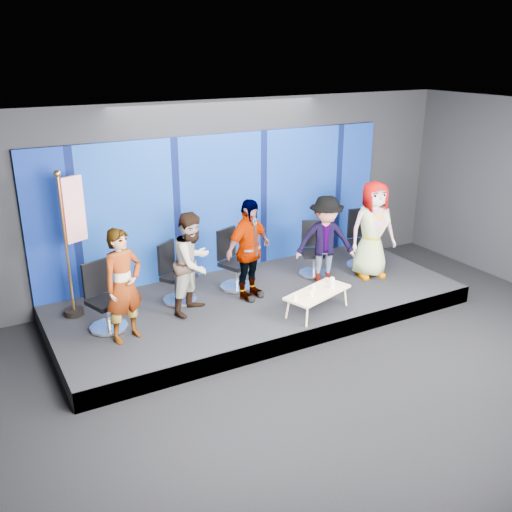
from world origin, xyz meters
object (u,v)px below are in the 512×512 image
at_px(panelist_b, 193,263).
at_px(chair_b, 176,283).
at_px(panelist_a, 124,285).
at_px(mug_a, 295,297).
at_px(chair_d, 314,257).
at_px(mug_e, 332,280).
at_px(panelist_e, 373,230).
at_px(mug_d, 332,285).
at_px(chair_c, 234,269).
at_px(chair_a, 105,308).
at_px(mug_c, 314,288).
at_px(flag_stand, 72,240).
at_px(chair_e, 362,248).
at_px(mug_b, 312,294).
at_px(panelist_d, 325,241).
at_px(panelist_c, 249,250).
at_px(coffee_table, 318,293).

bearing_deg(panelist_b, chair_b, 69.32).
height_order(panelist_a, mug_a, panelist_a).
distance_m(chair_d, mug_e, 1.32).
bearing_deg(panelist_e, mug_d, -140.03).
relative_size(chair_c, panelist_e, 0.59).
height_order(chair_a, chair_d, chair_a).
distance_m(chair_b, chair_c, 1.12).
xyz_separation_m(chair_b, mug_c, (1.81, -1.42, 0.07)).
bearing_deg(flag_stand, mug_d, -52.26).
xyz_separation_m(chair_c, mug_c, (0.70, -1.46, 0.05)).
distance_m(chair_e, mug_a, 2.82).
bearing_deg(chair_e, mug_b, -135.90).
height_order(mug_e, flag_stand, flag_stand).
distance_m(chair_a, panelist_b, 1.51).
xyz_separation_m(chair_b, mug_a, (1.34, -1.59, 0.07)).
bearing_deg(mug_b, chair_a, 158.15).
bearing_deg(panelist_d, mug_d, -94.90).
relative_size(panelist_a, mug_c, 19.05).
bearing_deg(panelist_c, chair_e, -15.27).
relative_size(panelist_d, mug_c, 18.37).
relative_size(mug_c, mug_d, 0.83).
distance_m(mug_d, flag_stand, 4.19).
relative_size(coffee_table, mug_a, 14.02).
distance_m(chair_b, chair_d, 2.73).
bearing_deg(panelist_b, panelist_a, 163.62).
bearing_deg(panelist_b, mug_c, -63.06).
distance_m(panelist_d, chair_e, 1.31).
bearing_deg(panelist_c, chair_d, -7.81).
bearing_deg(panelist_a, flag_stand, 89.32).
distance_m(chair_d, mug_a, 2.05).
xyz_separation_m(chair_d, mug_b, (-1.08, -1.51, 0.07)).
relative_size(panelist_b, mug_e, 17.45).
relative_size(coffee_table, mug_c, 14.22).
height_order(chair_e, mug_c, chair_e).
bearing_deg(coffee_table, mug_c, 112.94).
bearing_deg(panelist_a, chair_a, 92.55).
distance_m(chair_d, panelist_e, 1.20).
height_order(panelist_b, flag_stand, flag_stand).
bearing_deg(panelist_d, mug_e, -92.95).
height_order(panelist_d, coffee_table, panelist_d).
bearing_deg(panelist_d, chair_c, -179.16).
height_order(panelist_c, mug_c, panelist_c).
height_order(chair_d, flag_stand, flag_stand).
bearing_deg(mug_b, panelist_a, 165.49).
relative_size(panelist_b, flag_stand, 0.71).
height_order(coffee_table, mug_e, mug_e).
height_order(panelist_a, chair_d, panelist_a).
xyz_separation_m(panelist_e, mug_d, (-1.48, -0.83, -0.49)).
bearing_deg(chair_c, chair_e, -26.06).
xyz_separation_m(panelist_a, chair_c, (2.24, 0.93, -0.50)).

